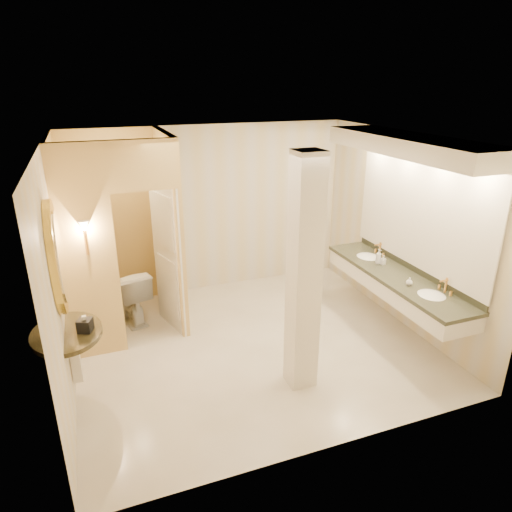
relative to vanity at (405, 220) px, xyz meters
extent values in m
plane|color=silver|center=(-1.98, 0.34, -1.63)|extent=(4.50, 4.50, 0.00)
plane|color=white|center=(-1.98, 0.34, 1.07)|extent=(4.50, 4.50, 0.00)
cube|color=beige|center=(-1.98, 2.34, -0.28)|extent=(4.50, 0.02, 2.70)
cube|color=beige|center=(-1.98, -1.66, -0.28)|extent=(4.50, 0.02, 2.70)
cube|color=beige|center=(-4.23, 0.34, -0.28)|extent=(0.02, 4.00, 2.70)
cube|color=beige|center=(0.27, 0.34, -0.28)|extent=(0.02, 4.00, 2.70)
cube|color=#F2CF7F|center=(-2.78, 1.59, -0.28)|extent=(0.10, 1.50, 2.70)
cube|color=#F2CF7F|center=(-3.90, 0.84, -0.28)|extent=(0.65, 0.10, 2.70)
cube|color=#F2CF7F|center=(-3.18, 0.84, 0.77)|extent=(0.80, 0.10, 0.60)
cube|color=silver|center=(-2.89, 1.23, -0.58)|extent=(0.28, 0.78, 2.10)
cylinder|color=gold|center=(-3.90, 0.77, -0.08)|extent=(0.03, 0.03, 0.30)
cone|color=silver|center=(-3.90, 0.77, 0.12)|extent=(0.14, 0.14, 0.14)
cube|color=silver|center=(-0.03, 0.00, -0.90)|extent=(0.60, 2.55, 0.24)
cube|color=black|center=(-0.03, 0.00, -0.78)|extent=(0.64, 2.59, 0.05)
cube|color=black|center=(0.25, 0.00, -0.71)|extent=(0.03, 2.55, 0.10)
ellipsoid|color=white|center=(-0.03, -0.69, -0.80)|extent=(0.40, 0.44, 0.15)
cylinder|color=gold|center=(0.17, -0.69, -0.67)|extent=(0.03, 0.03, 0.22)
ellipsoid|color=white|center=(-0.03, 0.69, -0.80)|extent=(0.40, 0.44, 0.15)
cylinder|color=gold|center=(0.17, 0.69, -0.67)|extent=(0.03, 0.03, 0.22)
cube|color=white|center=(0.25, 0.00, 0.07)|extent=(0.03, 2.55, 1.40)
cube|color=silver|center=(-0.03, 0.00, 0.96)|extent=(0.75, 2.75, 0.22)
cylinder|color=black|center=(-4.21, -0.05, -0.78)|extent=(0.90, 0.90, 0.05)
cube|color=silver|center=(-4.17, -0.05, -1.08)|extent=(0.10, 0.10, 0.60)
cylinder|color=gold|center=(-4.19, -0.05, 0.07)|extent=(0.07, 0.90, 0.90)
cylinder|color=white|center=(-4.15, -0.05, 0.07)|extent=(0.02, 0.72, 0.72)
cube|color=silver|center=(-1.74, -0.61, -0.28)|extent=(0.30, 0.30, 2.70)
cube|color=black|center=(-4.02, -0.11, -0.69)|extent=(0.18, 0.18, 0.14)
imported|color=white|center=(-3.44, 1.59, -1.22)|extent=(0.62, 0.88, 0.82)
imported|color=beige|center=(-0.01, 0.35, -0.69)|extent=(0.07, 0.07, 0.13)
imported|color=silver|center=(-0.11, -0.36, -0.70)|extent=(0.09, 0.09, 0.11)
imported|color=#C6B28C|center=(-0.05, 0.40, -0.65)|extent=(0.11, 0.11, 0.21)
camera|label=1|loc=(-3.80, -4.64, 1.72)|focal=32.00mm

